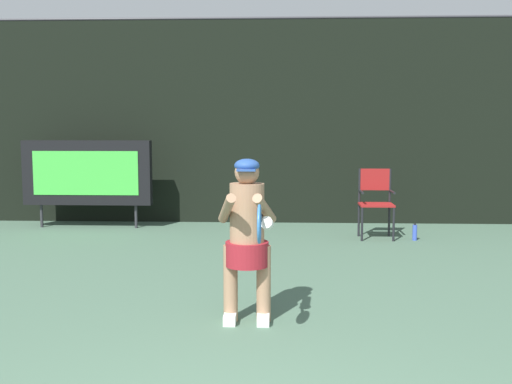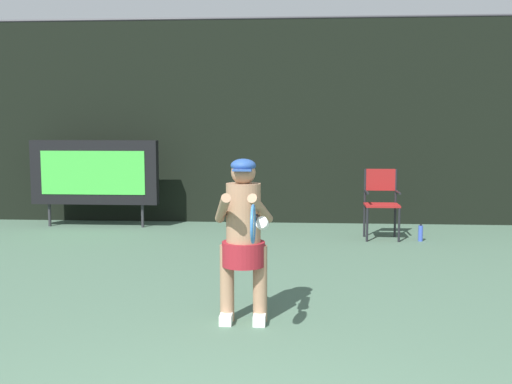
{
  "view_description": "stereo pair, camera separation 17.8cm",
  "coord_description": "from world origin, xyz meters",
  "px_view_note": "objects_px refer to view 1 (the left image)",
  "views": [
    {
      "loc": [
        0.25,
        -2.64,
        1.79
      ],
      "look_at": [
        -0.04,
        4.02,
        1.05
      ],
      "focal_mm": 43.46,
      "sensor_mm": 36.0,
      "label": 1
    },
    {
      "loc": [
        0.42,
        -2.63,
        1.79
      ],
      "look_at": [
        -0.04,
        4.02,
        1.05
      ],
      "focal_mm": 43.46,
      "sensor_mm": 36.0,
      "label": 2
    }
  ],
  "objects_px": {
    "scoreboard": "(87,173)",
    "water_bottle": "(415,232)",
    "tennis_racket": "(259,224)",
    "umpire_chair": "(376,199)",
    "tennis_player": "(247,234)"
  },
  "relations": [
    {
      "from": "scoreboard",
      "to": "water_bottle",
      "type": "xyz_separation_m",
      "value": [
        5.37,
        -0.95,
        -0.82
      ]
    },
    {
      "from": "tennis_racket",
      "to": "umpire_chair",
      "type": "bearing_deg",
      "value": 57.62
    },
    {
      "from": "scoreboard",
      "to": "tennis_player",
      "type": "height_order",
      "value": "scoreboard"
    },
    {
      "from": "scoreboard",
      "to": "tennis_racket",
      "type": "xyz_separation_m",
      "value": [
        3.16,
        -5.57,
        0.06
      ]
    },
    {
      "from": "scoreboard",
      "to": "umpire_chair",
      "type": "xyz_separation_m",
      "value": [
        4.79,
        -0.77,
        -0.33
      ]
    },
    {
      "from": "scoreboard",
      "to": "umpire_chair",
      "type": "bearing_deg",
      "value": -9.08
    },
    {
      "from": "umpire_chair",
      "to": "tennis_player",
      "type": "relative_size",
      "value": 0.73
    },
    {
      "from": "tennis_racket",
      "to": "tennis_player",
      "type": "bearing_deg",
      "value": 88.8
    },
    {
      "from": "tennis_player",
      "to": "scoreboard",
      "type": "bearing_deg",
      "value": 121.37
    },
    {
      "from": "water_bottle",
      "to": "scoreboard",
      "type": "bearing_deg",
      "value": 170.02
    },
    {
      "from": "umpire_chair",
      "to": "tennis_racket",
      "type": "xyz_separation_m",
      "value": [
        -1.64,
        -4.81,
        0.38
      ]
    },
    {
      "from": "umpire_chair",
      "to": "scoreboard",
      "type": "bearing_deg",
      "value": 170.92
    },
    {
      "from": "umpire_chair",
      "to": "tennis_racket",
      "type": "height_order",
      "value": "tennis_racket"
    },
    {
      "from": "water_bottle",
      "to": "tennis_player",
      "type": "relative_size",
      "value": 0.18
    },
    {
      "from": "scoreboard",
      "to": "tennis_racket",
      "type": "relative_size",
      "value": 3.65
    }
  ]
}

